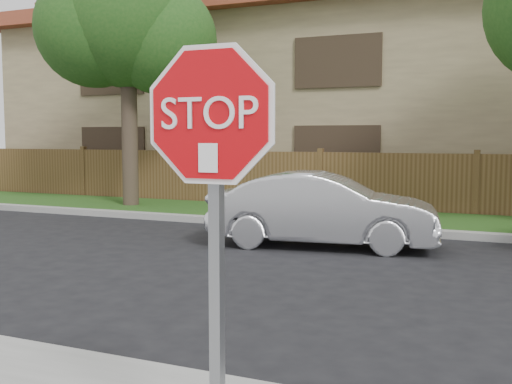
% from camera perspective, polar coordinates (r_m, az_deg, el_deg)
% --- Properties ---
extents(far_curb, '(70.00, 0.30, 0.15)m').
position_cam_1_polar(far_curb, '(12.58, 19.33, -3.93)').
color(far_curb, gray).
rests_on(far_curb, ground).
extents(grass_strip, '(70.00, 3.00, 0.12)m').
position_cam_1_polar(grass_strip, '(14.21, 19.79, -2.96)').
color(grass_strip, '#1E4714').
rests_on(grass_strip, ground).
extents(fence, '(70.00, 0.12, 1.60)m').
position_cam_1_polar(fence, '(15.72, 20.23, 0.51)').
color(fence, '#4D351B').
rests_on(fence, ground).
extents(apartment_building, '(35.20, 9.20, 7.20)m').
position_cam_1_polar(apartment_building, '(21.31, 21.27, 9.01)').
color(apartment_building, '#867553').
rests_on(apartment_building, ground).
extents(tree_left, '(4.80, 3.90, 7.78)m').
position_cam_1_polar(tree_left, '(17.22, -12.36, 15.90)').
color(tree_left, '#382B21').
rests_on(tree_left, ground).
extents(stop_sign, '(1.01, 0.13, 2.55)m').
position_cam_1_polar(stop_sign, '(3.12, -4.20, 1.45)').
color(stop_sign, gray).
rests_on(stop_sign, sidewalk_near).
extents(sedan_left, '(4.32, 2.01, 1.37)m').
position_cam_1_polar(sedan_left, '(11.09, 6.42, -1.69)').
color(sedan_left, silver).
rests_on(sedan_left, ground).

